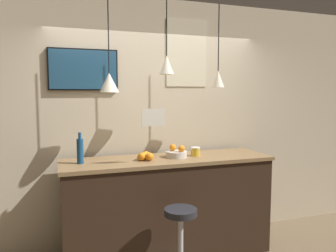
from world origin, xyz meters
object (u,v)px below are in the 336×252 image
(fruit_bowl, at_px, (177,153))
(spread_jar, at_px, (195,152))
(bar_stool, at_px, (181,240))
(mounted_tv, at_px, (83,70))
(juice_bottle, at_px, (80,150))

(fruit_bowl, relative_size, spread_jar, 2.27)
(bar_stool, bearing_deg, fruit_bowl, 73.16)
(bar_stool, distance_m, spread_jar, 1.01)
(bar_stool, relative_size, mounted_tv, 0.99)
(juice_bottle, bearing_deg, fruit_bowl, -0.27)
(juice_bottle, xyz_separation_m, spread_jar, (1.25, 0.00, -0.08))
(juice_bottle, relative_size, mounted_tv, 0.42)
(bar_stool, xyz_separation_m, fruit_bowl, (0.18, 0.59, 0.71))
(bar_stool, relative_size, fruit_bowl, 3.12)
(mounted_tv, bearing_deg, spread_jar, -17.62)
(bar_stool, height_order, mounted_tv, mounted_tv)
(fruit_bowl, distance_m, juice_bottle, 1.03)
(spread_jar, distance_m, mounted_tv, 1.53)
(juice_bottle, bearing_deg, bar_stool, -34.85)
(spread_jar, bearing_deg, fruit_bowl, -178.76)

